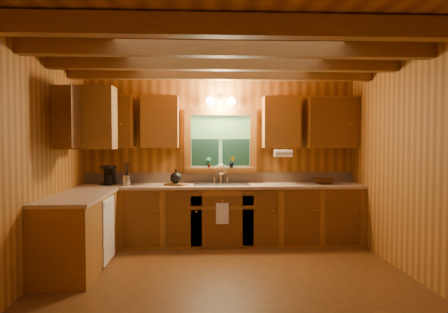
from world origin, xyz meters
name	(u,v)px	position (x,y,z in m)	size (l,w,h in m)	color
room	(228,164)	(0.00, 0.00, 1.30)	(4.20, 4.20, 4.20)	#5C3616
ceiling_beams	(228,56)	(0.00, 0.00, 2.49)	(4.20, 2.54, 0.18)	brown
base_cabinets	(188,220)	(-0.49, 1.28, 0.43)	(4.20, 2.22, 0.86)	brown
countertop	(189,188)	(-0.48, 1.29, 0.88)	(4.20, 2.24, 0.04)	tan
backsplash	(220,177)	(0.00, 1.89, 0.98)	(4.20, 0.02, 0.16)	tan
dishwasher_panel	(109,230)	(-1.47, 0.68, 0.43)	(0.02, 0.60, 0.80)	white
upper_cabinets	(183,121)	(-0.56, 1.42, 1.84)	(4.19, 1.77, 0.78)	brown
window	(221,142)	(0.00, 1.87, 1.53)	(1.12, 0.08, 1.00)	brown
window_sill	(221,169)	(0.00, 1.82, 1.12)	(1.06, 0.14, 0.04)	brown
wall_sconce	(221,101)	(0.00, 1.75, 2.16)	(0.45, 0.21, 0.17)	black
paper_towel_roll	(283,153)	(0.92, 1.53, 1.37)	(0.11, 0.11, 0.27)	white
dish_towel	(222,214)	(0.00, 1.26, 0.52)	(0.18, 0.01, 0.30)	white
sink	(221,187)	(0.00, 1.60, 0.86)	(0.82, 0.48, 0.43)	silver
coffee_maker	(109,175)	(-1.67, 1.64, 1.04)	(0.16, 0.21, 0.29)	black
utensil_crock	(126,180)	(-1.40, 1.52, 0.98)	(0.12, 0.12, 0.34)	silver
cutting_board	(176,184)	(-0.67, 1.53, 0.91)	(0.30, 0.21, 0.03)	brown
teakettle	(176,178)	(-0.67, 1.53, 1.01)	(0.17, 0.17, 0.21)	black
wicker_basket	(324,181)	(1.56, 1.60, 0.94)	(0.33, 0.33, 0.08)	#48230C
potted_plant_left	(209,162)	(-0.18, 1.82, 1.22)	(0.09, 0.06, 0.17)	brown
potted_plant_right	(232,162)	(0.17, 1.80, 1.23)	(0.10, 0.08, 0.18)	brown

